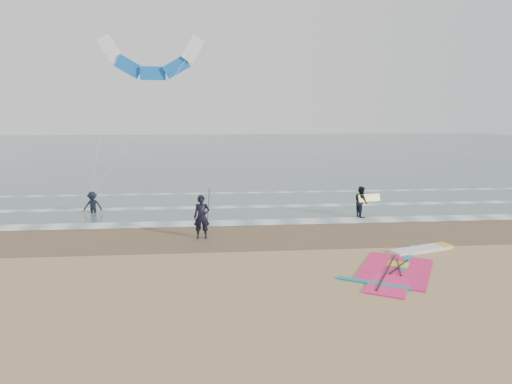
{
  "coord_description": "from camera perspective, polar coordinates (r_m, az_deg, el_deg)",
  "views": [
    {
      "loc": [
        -2.62,
        -14.33,
        5.78
      ],
      "look_at": [
        -0.92,
        5.0,
        2.2
      ],
      "focal_mm": 32.0,
      "sensor_mm": 36.0,
      "label": 1
    }
  ],
  "objects": [
    {
      "name": "ground",
      "position": [
        15.67,
        5.05,
        -11.24
      ],
      "size": [
        120.0,
        120.0,
        0.0
      ],
      "primitive_type": "plane",
      "color": "tan",
      "rests_on": "ground"
    },
    {
      "name": "person_walking",
      "position": [
        25.02,
        13.0,
        -1.2
      ],
      "size": [
        0.75,
        0.9,
        1.68
      ],
      "primitive_type": "imported",
      "rotation": [
        0.0,
        0.0,
        1.72
      ],
      "color": "black",
      "rests_on": "ground"
    },
    {
      "name": "sea_water",
      "position": [
        62.65,
        -2.61,
        5.17
      ],
      "size": [
        120.0,
        80.0,
        0.02
      ],
      "primitive_type": "cube",
      "color": "#47605E",
      "rests_on": "ground"
    },
    {
      "name": "surf_kite",
      "position": [
        30.39,
        -12.86,
        15.63
      ],
      "size": [
        6.63,
        4.8,
        9.29
      ],
      "color": "white",
      "rests_on": "ground"
    },
    {
      "name": "windsurf_rig",
      "position": [
        18.12,
        18.07,
        -8.56
      ],
      "size": [
        5.77,
        5.47,
        0.14
      ],
      "color": "white",
      "rests_on": "ground"
    },
    {
      "name": "carried_kiteboard",
      "position": [
        25.01,
        13.96,
        -0.73
      ],
      "size": [
        1.3,
        0.51,
        0.39
      ],
      "color": "yellow",
      "rests_on": "ground"
    },
    {
      "name": "person_standing",
      "position": [
        20.52,
        -6.8,
        -3.12
      ],
      "size": [
        0.74,
        0.5,
        1.98
      ],
      "primitive_type": "imported",
      "rotation": [
        0.0,
        0.0,
        -0.03
      ],
      "color": "black",
      "rests_on": "ground"
    },
    {
      "name": "person_wading",
      "position": [
        26.79,
        -19.78,
        -0.9
      ],
      "size": [
        1.04,
        0.63,
        1.58
      ],
      "primitive_type": "imported",
      "rotation": [
        0.0,
        0.0,
        -0.04
      ],
      "color": "black",
      "rests_on": "ground"
    },
    {
      "name": "held_pole",
      "position": [
        20.41,
        -5.98,
        -1.84
      ],
      "size": [
        0.17,
        0.86,
        1.82
      ],
      "color": "black",
      "rests_on": "ground"
    },
    {
      "name": "wet_sand_band",
      "position": [
        21.29,
        2.24,
        -5.29
      ],
      "size": [
        120.0,
        5.0,
        0.01
      ],
      "primitive_type": "cube",
      "color": "brown",
      "rests_on": "ground"
    },
    {
      "name": "foam_waterline",
      "position": [
        25.56,
        0.99,
        -2.54
      ],
      "size": [
        120.0,
        9.15,
        0.02
      ],
      "color": "white",
      "rests_on": "ground"
    }
  ]
}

